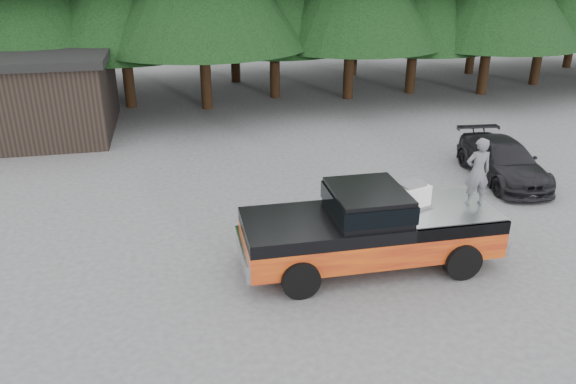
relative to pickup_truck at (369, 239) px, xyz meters
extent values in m
plane|color=#48484B|center=(-1.66, 0.60, -0.67)|extent=(120.00, 120.00, 0.00)
cube|color=black|center=(-0.10, 0.00, 0.96)|extent=(1.66, 1.90, 0.59)
cube|color=silver|center=(1.00, 0.18, 0.92)|extent=(0.90, 0.82, 0.51)
imported|color=#4F4F55|center=(2.51, -0.02, 1.47)|extent=(0.62, 0.43, 1.62)
imported|color=black|center=(5.97, 4.25, -0.04)|extent=(2.09, 4.41, 1.24)
cube|color=black|center=(-10.66, 12.60, 0.83)|extent=(8.00, 6.00, 3.00)
camera|label=1|loc=(-4.15, -10.83, 6.11)|focal=35.00mm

